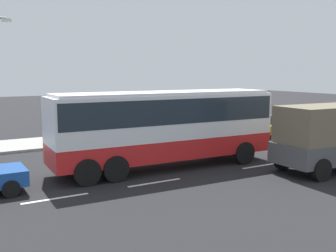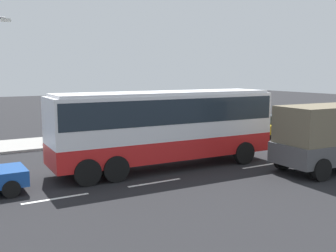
{
  "view_description": "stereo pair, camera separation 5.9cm",
  "coord_description": "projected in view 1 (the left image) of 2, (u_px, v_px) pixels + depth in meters",
  "views": [
    {
      "loc": [
        -9.59,
        -16.2,
        4.5
      ],
      "look_at": [
        -0.41,
        -0.45,
        1.98
      ],
      "focal_mm": 42.11,
      "sensor_mm": 36.0,
      "label": 1
    },
    {
      "loc": [
        -9.64,
        -16.17,
        4.5
      ],
      "look_at": [
        -0.41,
        -0.45,
        1.98
      ],
      "focal_mm": 42.11,
      "sensor_mm": 36.0,
      "label": 2
    }
  ],
  "objects": [
    {
      "name": "ground_plane",
      "position": [
        171.0,
        164.0,
        19.27
      ],
      "size": [
        120.0,
        120.0,
        0.0
      ],
      "primitive_type": "plane",
      "color": "black"
    },
    {
      "name": "sidewalk_curb",
      "position": [
        106.0,
        138.0,
        26.62
      ],
      "size": [
        80.0,
        4.0,
        0.15
      ],
      "primitive_type": "cube",
      "color": "gray",
      "rests_on": "ground_plane"
    },
    {
      "name": "lane_centreline",
      "position": [
        42.0,
        201.0,
        13.83
      ],
      "size": [
        23.65,
        0.16,
        0.01
      ],
      "color": "white",
      "rests_on": "ground_plane"
    },
    {
      "name": "coach_bus",
      "position": [
        165.0,
        121.0,
        18.32
      ],
      "size": [
        10.76,
        2.96,
        3.59
      ],
      "rotation": [
        0.0,
        0.0,
        -0.03
      ],
      "color": "red",
      "rests_on": "ground_plane"
    },
    {
      "name": "car_yellow_taxi",
      "position": [
        286.0,
        125.0,
        27.83
      ],
      "size": [
        4.84,
        2.32,
        1.48
      ],
      "rotation": [
        0.0,
        0.0,
        -0.08
      ],
      "color": "gold",
      "rests_on": "ground_plane"
    },
    {
      "name": "pedestrian_near_curb",
      "position": [
        45.0,
        129.0,
        24.09
      ],
      "size": [
        0.32,
        0.32,
        1.57
      ],
      "rotation": [
        0.0,
        0.0,
        2.9
      ],
      "color": "brown",
      "rests_on": "sidewalk_curb"
    }
  ]
}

